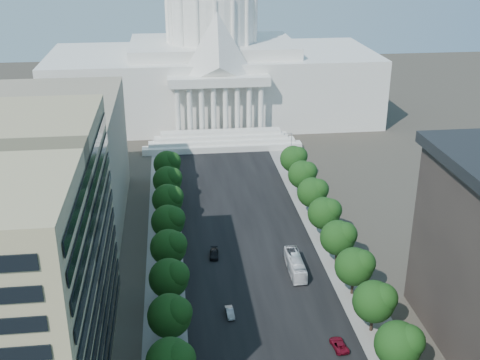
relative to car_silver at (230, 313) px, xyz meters
name	(u,v)px	position (x,y,z in m)	size (l,w,h in m)	color
road_asphalt	(244,229)	(6.90, 34.56, -0.66)	(30.00, 260.00, 0.01)	black
sidewalk_left	(165,234)	(-12.10, 34.56, -0.66)	(8.00, 260.00, 0.02)	gray
sidewalk_right	(321,225)	(25.90, 34.56, -0.66)	(8.00, 260.00, 0.02)	gray
capitol	(213,65)	(6.90, 129.45, 19.35)	(120.00, 56.00, 73.00)	white
office_block_left_far	(39,165)	(-41.10, 44.56, 14.34)	(38.00, 52.00, 30.00)	gray
tree_l_d	(171,315)	(-10.76, -7.64, 5.79)	(7.79, 7.60, 9.97)	#33261C
tree_l_e	(171,277)	(-10.76, 4.36, 5.79)	(7.79, 7.60, 9.97)	#33261C
tree_l_f	(170,246)	(-10.76, 16.36, 5.79)	(7.79, 7.60, 9.97)	#33261C
tree_l_g	(169,221)	(-10.76, 28.36, 5.79)	(7.79, 7.60, 9.97)	#33261C
tree_l_h	(169,199)	(-10.76, 40.36, 5.79)	(7.79, 7.60, 9.97)	#33261C
tree_l_i	(169,180)	(-10.76, 52.36, 5.79)	(7.79, 7.60, 9.97)	#33261C
tree_l_j	(168,163)	(-10.76, 64.36, 5.79)	(7.79, 7.60, 9.97)	#33261C
tree_r_c	(401,344)	(25.24, -19.64, 5.79)	(7.79, 7.60, 9.97)	#33261C
tree_r_d	(376,301)	(25.24, -7.64, 5.79)	(7.79, 7.60, 9.97)	#33261C
tree_r_e	(356,266)	(25.24, 4.36, 5.79)	(7.79, 7.60, 9.97)	#33261C
tree_r_f	(340,237)	(25.24, 16.36, 5.79)	(7.79, 7.60, 9.97)	#33261C
tree_r_g	(326,212)	(25.24, 28.36, 5.79)	(7.79, 7.60, 9.97)	#33261C
tree_r_h	(314,192)	(25.24, 40.36, 5.79)	(7.79, 7.60, 9.97)	#33261C
tree_r_i	(303,174)	(25.24, 52.36, 5.79)	(7.79, 7.60, 9.97)	#33261C
tree_r_j	(294,158)	(25.24, 64.36, 5.79)	(7.79, 7.60, 9.97)	#33261C
streetlight_b	(412,349)	(26.80, -20.44, 5.16)	(2.61, 0.44, 9.00)	gray
streetlight_c	(363,268)	(26.80, 4.56, 5.16)	(2.61, 0.44, 9.00)	gray
streetlight_d	(331,212)	(26.80, 29.56, 5.16)	(2.61, 0.44, 9.00)	gray
streetlight_e	(307,173)	(26.80, 54.56, 5.16)	(2.61, 0.44, 9.00)	gray
streetlight_f	(290,143)	(26.80, 79.56, 5.16)	(2.61, 0.44, 9.00)	gray
car_silver	(230,313)	(0.00, 0.00, 0.00)	(1.40, 4.01, 1.32)	#929398
car_red	(339,345)	(17.80, -11.64, 0.02)	(2.25, 4.87, 1.35)	maroon
car_dark_b	(214,254)	(-1.25, 22.25, 0.02)	(1.91, 4.71, 1.37)	black
city_bus	(295,265)	(15.32, 14.01, 1.02)	(2.82, 12.04, 3.35)	white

